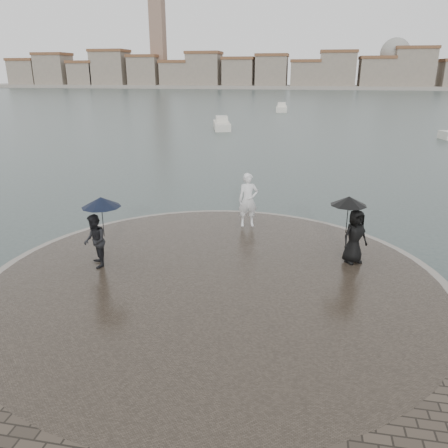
# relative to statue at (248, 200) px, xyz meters

# --- Properties ---
(ground) EXTENTS (400.00, 400.00, 0.00)m
(ground) POSITION_rel_statue_xyz_m (-0.29, -7.88, -1.32)
(ground) COLOR #2B3835
(ground) RESTS_ON ground
(kerb_ring) EXTENTS (12.50, 12.50, 0.32)m
(kerb_ring) POSITION_rel_statue_xyz_m (-0.29, -4.38, -1.16)
(kerb_ring) COLOR gray
(kerb_ring) RESTS_ON ground
(quay_tip) EXTENTS (11.90, 11.90, 0.36)m
(quay_tip) POSITION_rel_statue_xyz_m (-0.29, -4.38, -1.14)
(quay_tip) COLOR #2D261E
(quay_tip) RESTS_ON ground
(statue) EXTENTS (0.80, 0.64, 1.92)m
(statue) POSITION_rel_statue_xyz_m (0.00, 0.00, 0.00)
(statue) COLOR white
(statue) RESTS_ON quay_tip
(visitor_left) EXTENTS (1.23, 1.11, 2.04)m
(visitor_left) POSITION_rel_statue_xyz_m (-3.68, -4.27, 0.18)
(visitor_left) COLOR black
(visitor_left) RESTS_ON quay_tip
(visitor_right) EXTENTS (1.23, 1.04, 1.95)m
(visitor_right) POSITION_rel_statue_xyz_m (3.38, -2.59, 0.15)
(visitor_right) COLOR black
(visitor_right) RESTS_ON quay_tip
(far_skyline) EXTENTS (260.00, 20.00, 37.00)m
(far_skyline) POSITION_rel_statue_xyz_m (-6.58, 152.83, 4.29)
(far_skyline) COLOR gray
(far_skyline) RESTS_ON ground
(boats) EXTENTS (27.69, 30.82, 1.50)m
(boats) POSITION_rel_statue_xyz_m (2.35, 37.88, -0.94)
(boats) COLOR beige
(boats) RESTS_ON ground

